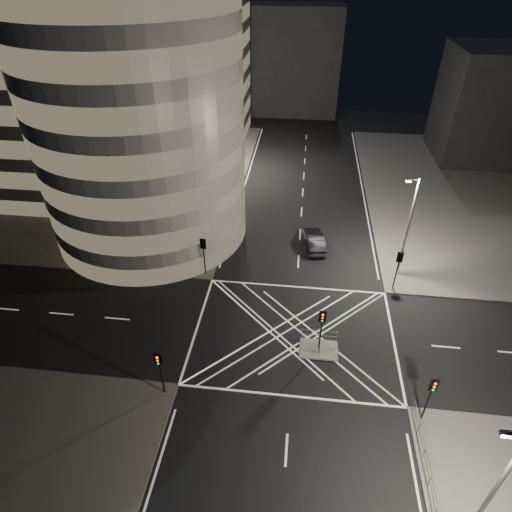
# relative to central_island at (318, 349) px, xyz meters

# --- Properties ---
(ground) EXTENTS (120.00, 120.00, 0.00)m
(ground) POSITION_rel_central_island_xyz_m (-2.00, 1.50, -0.07)
(ground) COLOR black
(ground) RESTS_ON ground
(sidewalk_far_left) EXTENTS (42.00, 42.00, 0.15)m
(sidewalk_far_left) POSITION_rel_central_island_xyz_m (-31.00, 28.50, 0.00)
(sidewalk_far_left) COLOR #4D4A48
(sidewalk_far_left) RESTS_ON ground
(central_island) EXTENTS (3.00, 2.00, 0.15)m
(central_island) POSITION_rel_central_island_xyz_m (0.00, 0.00, 0.00)
(central_island) COLOR slate
(central_island) RESTS_ON ground
(office_tower_curved) EXTENTS (30.00, 29.00, 27.20)m
(office_tower_curved) POSITION_rel_central_island_xyz_m (-22.74, 20.24, 12.58)
(office_tower_curved) COLOR gray
(office_tower_curved) RESTS_ON sidewalk_far_left
(office_block_rear) EXTENTS (24.00, 16.00, 22.00)m
(office_block_rear) POSITION_rel_central_island_xyz_m (-24.00, 43.50, 11.07)
(office_block_rear) COLOR gray
(office_block_rear) RESTS_ON sidewalk_far_left
(building_right_far) EXTENTS (14.00, 12.00, 15.00)m
(building_right_far) POSITION_rel_central_island_xyz_m (24.00, 41.50, 7.58)
(building_right_far) COLOR black
(building_right_far) RESTS_ON sidewalk_far_right
(building_far_end) EXTENTS (18.00, 8.00, 18.00)m
(building_far_end) POSITION_rel_central_island_xyz_m (-6.00, 59.50, 8.93)
(building_far_end) COLOR black
(building_far_end) RESTS_ON ground
(tree_a) EXTENTS (5.04, 5.04, 7.93)m
(tree_a) POSITION_rel_central_island_xyz_m (-12.50, 10.50, 5.10)
(tree_a) COLOR black
(tree_a) RESTS_ON sidewalk_far_left
(tree_b) EXTENTS (5.02, 5.02, 7.90)m
(tree_b) POSITION_rel_central_island_xyz_m (-12.50, 16.50, 5.07)
(tree_b) COLOR black
(tree_b) RESTS_ON sidewalk_far_left
(tree_c) EXTENTS (4.40, 4.40, 7.02)m
(tree_c) POSITION_rel_central_island_xyz_m (-12.50, 22.50, 4.55)
(tree_c) COLOR black
(tree_c) RESTS_ON sidewalk_far_left
(tree_d) EXTENTS (4.70, 4.70, 8.24)m
(tree_d) POSITION_rel_central_island_xyz_m (-12.50, 28.50, 5.60)
(tree_d) COLOR black
(tree_d) RESTS_ON sidewalk_far_left
(tree_e) EXTENTS (3.48, 3.48, 6.12)m
(tree_e) POSITION_rel_central_island_xyz_m (-12.50, 34.50, 4.18)
(tree_e) COLOR black
(tree_e) RESTS_ON sidewalk_far_left
(traffic_signal_fl) EXTENTS (0.55, 0.22, 4.00)m
(traffic_signal_fl) POSITION_rel_central_island_xyz_m (-10.80, 8.30, 2.84)
(traffic_signal_fl) COLOR black
(traffic_signal_fl) RESTS_ON sidewalk_far_left
(traffic_signal_nl) EXTENTS (0.55, 0.22, 4.00)m
(traffic_signal_nl) POSITION_rel_central_island_xyz_m (-10.80, -5.30, 2.84)
(traffic_signal_nl) COLOR black
(traffic_signal_nl) RESTS_ON sidewalk_near_left
(traffic_signal_fr) EXTENTS (0.55, 0.22, 4.00)m
(traffic_signal_fr) POSITION_rel_central_island_xyz_m (6.80, 8.30, 2.84)
(traffic_signal_fr) COLOR black
(traffic_signal_fr) RESTS_ON sidewalk_far_right
(traffic_signal_nr) EXTENTS (0.55, 0.22, 4.00)m
(traffic_signal_nr) POSITION_rel_central_island_xyz_m (6.80, -5.30, 2.84)
(traffic_signal_nr) COLOR black
(traffic_signal_nr) RESTS_ON sidewalk_near_right
(traffic_signal_island) EXTENTS (0.55, 0.22, 4.00)m
(traffic_signal_island) POSITION_rel_central_island_xyz_m (0.00, 0.00, 2.84)
(traffic_signal_island) COLOR black
(traffic_signal_island) RESTS_ON central_island
(street_lamp_left_near) EXTENTS (1.25, 0.25, 10.00)m
(street_lamp_left_near) POSITION_rel_central_island_xyz_m (-11.44, 13.50, 5.47)
(street_lamp_left_near) COLOR slate
(street_lamp_left_near) RESTS_ON sidewalk_far_left
(street_lamp_left_far) EXTENTS (1.25, 0.25, 10.00)m
(street_lamp_left_far) POSITION_rel_central_island_xyz_m (-11.44, 31.50, 5.47)
(street_lamp_left_far) COLOR slate
(street_lamp_left_far) RESTS_ON sidewalk_far_left
(street_lamp_right_far) EXTENTS (1.25, 0.25, 10.00)m
(street_lamp_right_far) POSITION_rel_central_island_xyz_m (7.44, 10.50, 5.47)
(street_lamp_right_far) COLOR slate
(street_lamp_right_far) RESTS_ON sidewalk_far_right
(street_lamp_right_near) EXTENTS (1.25, 0.25, 10.00)m
(street_lamp_right_near) POSITION_rel_central_island_xyz_m (7.44, -12.50, 5.47)
(street_lamp_right_near) COLOR slate
(street_lamp_right_near) RESTS_ON sidewalk_near_right
(railing_near_right) EXTENTS (0.06, 11.70, 1.10)m
(railing_near_right) POSITION_rel_central_island_xyz_m (6.30, -10.65, 0.62)
(railing_near_right) COLOR slate
(railing_near_right) RESTS_ON sidewalk_near_right
(railing_island_south) EXTENTS (2.80, 0.06, 1.10)m
(railing_island_south) POSITION_rel_central_island_xyz_m (0.00, -0.90, 0.62)
(railing_island_south) COLOR slate
(railing_island_south) RESTS_ON central_island
(railing_island_north) EXTENTS (2.80, 0.06, 1.10)m
(railing_island_north) POSITION_rel_central_island_xyz_m (0.00, 0.90, 0.62)
(railing_island_north) COLOR slate
(railing_island_north) RESTS_ON central_island
(sedan) EXTENTS (2.56, 5.23, 1.65)m
(sedan) POSITION_rel_central_island_xyz_m (-0.50, 14.26, 0.75)
(sedan) COLOR black
(sedan) RESTS_ON ground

